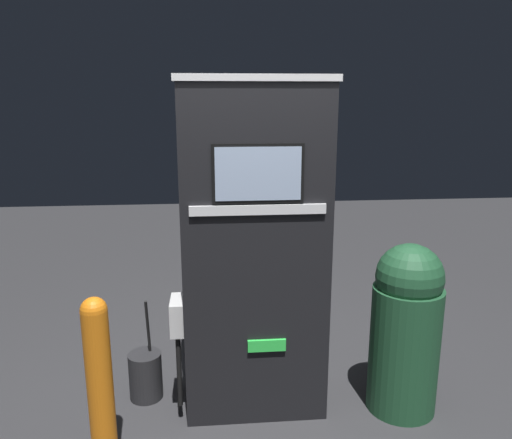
% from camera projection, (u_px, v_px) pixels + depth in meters
% --- Properties ---
extents(ground_plane, '(14.00, 14.00, 0.00)m').
position_uv_depth(ground_plane, '(258.00, 423.00, 3.26)').
color(ground_plane, '#2D2D30').
extents(gas_pump, '(1.02, 0.56, 2.20)m').
position_uv_depth(gas_pump, '(254.00, 250.00, 3.25)').
color(gas_pump, black).
rests_on(gas_pump, ground_plane).
extents(safety_bollard, '(0.15, 0.15, 1.03)m').
position_uv_depth(safety_bollard, '(99.00, 379.00, 2.79)').
color(safety_bollard, orange).
rests_on(safety_bollard, ground_plane).
extents(trash_bin, '(0.46, 0.46, 1.16)m').
position_uv_depth(trash_bin, '(406.00, 327.00, 3.30)').
color(trash_bin, '#1E4C2D').
rests_on(trash_bin, ground_plane).
extents(squeegee_bucket, '(0.23, 0.23, 0.75)m').
position_uv_depth(squeegee_bucket, '(146.00, 375.00, 3.51)').
color(squeegee_bucket, '#262628').
rests_on(squeegee_bucket, ground_plane).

